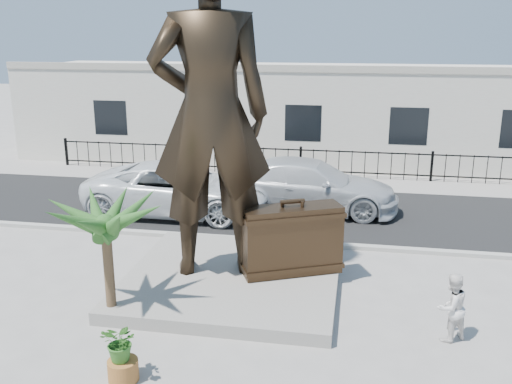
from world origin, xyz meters
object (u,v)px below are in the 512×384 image
statue (210,115)px  suitcase (292,240)px  tourist (451,307)px  car_white (178,189)px

statue → suitcase: size_ratio=3.22×
statue → suitcase: bearing=168.8°
suitcase → tourist: size_ratio=1.67×
statue → car_white: 6.64m
tourist → car_white: 10.74m
statue → tourist: size_ratio=5.38×
suitcase → car_white: bearing=107.8°
car_white → tourist: bearing=-131.4°
statue → car_white: (-2.59, 5.12, -3.35)m
tourist → statue: bearing=-54.6°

